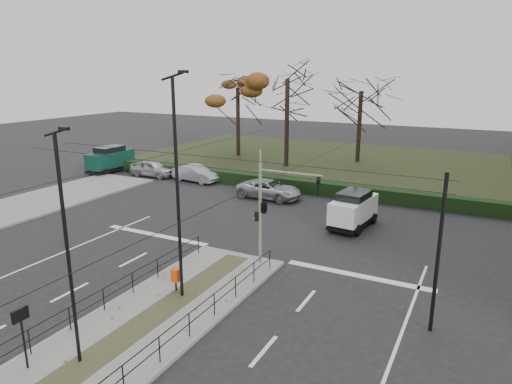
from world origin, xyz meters
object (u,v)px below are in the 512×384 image
(litter_bin, at_px, (175,275))
(white_van, at_px, (353,208))
(streetlamp_median_near, at_px, (68,250))
(bare_tree_center, at_px, (361,96))
(traffic_light, at_px, (266,205))
(green_van, at_px, (110,159))
(rust_tree, at_px, (238,88))
(streetlamp_median_far, at_px, (178,188))
(parked_car_second, at_px, (195,173))
(bare_tree_near, at_px, (287,85))
(parked_car_first, at_px, (153,168))
(parked_car_fourth, at_px, (269,189))
(info_panel, at_px, (21,322))

(litter_bin, distance_m, white_van, 12.90)
(streetlamp_median_near, distance_m, bare_tree_center, 38.40)
(traffic_light, xyz_separation_m, green_van, (-22.76, 12.81, -1.81))
(rust_tree, bearing_deg, streetlamp_median_far, -64.54)
(streetlamp_median_far, relative_size, bare_tree_center, 0.95)
(litter_bin, relative_size, rust_tree, 0.10)
(streetlamp_median_far, relative_size, parked_car_second, 2.12)
(litter_bin, xyz_separation_m, rust_tree, (-14.05, 30.34, 6.71))
(streetlamp_median_near, bearing_deg, bare_tree_near, 102.10)
(streetlamp_median_far, distance_m, parked_car_first, 24.51)
(parked_car_first, relative_size, parked_car_fourth, 0.88)
(streetlamp_median_far, height_order, rust_tree, rust_tree)
(traffic_light, xyz_separation_m, streetlamp_median_near, (-1.84, -9.93, 0.95))
(streetlamp_median_far, xyz_separation_m, parked_car_second, (-11.71, 17.94, -4.10))
(white_van, bearing_deg, parked_car_first, 164.91)
(litter_bin, distance_m, parked_car_first, 23.67)
(parked_car_first, bearing_deg, streetlamp_median_far, -138.46)
(white_van, xyz_separation_m, bare_tree_center, (-5.31, 20.68, 5.67))
(parked_car_second, bearing_deg, parked_car_first, 97.68)
(bare_tree_center, bearing_deg, green_van, -141.73)
(parked_car_fourth, bearing_deg, litter_bin, -166.16)
(rust_tree, bearing_deg, white_van, -44.72)
(litter_bin, relative_size, parked_car_second, 0.24)
(streetlamp_median_far, relative_size, white_van, 2.15)
(green_van, bearing_deg, bare_tree_near, 35.68)
(streetlamp_median_near, xyz_separation_m, rust_tree, (-14.28, 35.78, 3.56))
(streetlamp_median_near, relative_size, bare_tree_center, 0.79)
(parked_car_second, xyz_separation_m, white_van, (15.53, -5.56, 0.46))
(parked_car_first, relative_size, parked_car_second, 1.00)
(info_panel, height_order, bare_tree_center, bare_tree_center)
(white_van, relative_size, bare_tree_center, 0.44)
(traffic_light, bearing_deg, rust_tree, 121.95)
(parked_car_fourth, height_order, bare_tree_near, bare_tree_near)
(info_panel, relative_size, parked_car_fourth, 0.42)
(white_van, xyz_separation_m, bare_tree_near, (-11.10, 15.13, 6.84))
(traffic_light, xyz_separation_m, parked_car_second, (-13.29, 13.23, -2.36))
(streetlamp_median_far, bearing_deg, bare_tree_near, 104.83)
(traffic_light, xyz_separation_m, streetlamp_median_far, (-1.57, -4.71, 1.74))
(streetlamp_median_near, distance_m, green_van, 31.02)
(bare_tree_near, bearing_deg, streetlamp_median_near, -77.90)
(rust_tree, distance_m, bare_tree_center, 13.31)
(parked_car_first, xyz_separation_m, bare_tree_center, (14.85, 15.25, 6.11))
(parked_car_first, relative_size, bare_tree_near, 0.38)
(parked_car_second, height_order, parked_car_fourth, parked_car_second)
(parked_car_first, xyz_separation_m, bare_tree_near, (9.06, 9.70, 7.27))
(bare_tree_center, bearing_deg, parked_car_first, -134.25)
(bare_tree_near, bearing_deg, white_van, -53.74)
(traffic_light, distance_m, parked_car_first, 22.32)
(info_panel, height_order, parked_car_second, info_panel)
(green_van, height_order, bare_tree_near, bare_tree_near)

